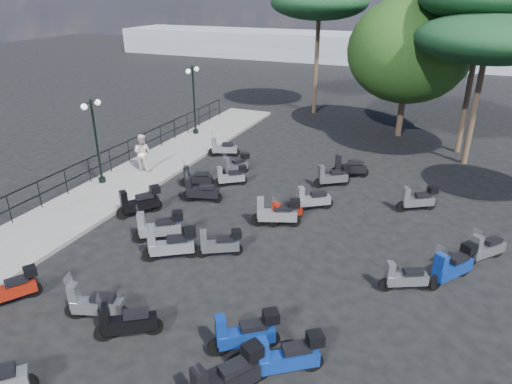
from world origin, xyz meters
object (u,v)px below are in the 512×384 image
at_px(scooter_7, 94,304).
at_px(scooter_14, 220,244).
at_px(scooter_8, 159,227).
at_px(scooter_22, 312,200).
at_px(scooter_20, 245,333).
at_px(scooter_27, 453,266).
at_px(pedestrian_far, 142,152).
at_px(scooter_31, 171,245).
at_px(scooter_28, 486,249).
at_px(pine_0, 488,39).
at_px(scooter_5, 223,148).
at_px(scooter_13, 126,323).
at_px(pine_2, 320,3).
at_px(scooter_9, 201,192).
at_px(scooter_17, 333,176).
at_px(scooter_16, 277,213).
at_px(scooter_15, 286,213).
at_px(scooter_2, 10,289).
at_px(scooter_4, 197,178).
at_px(scooter_10, 235,166).
at_px(broadleaf_tree, 409,50).
at_px(scooter_21, 404,278).
at_px(lamp_post_1, 96,136).
at_px(scooter_29, 418,199).
at_px(scooter_3, 140,202).
at_px(scooter_30, 287,357).
at_px(scooter_11, 231,177).
at_px(scooter_19, 226,380).
at_px(lamp_post_2, 194,96).
at_px(scooter_23, 349,168).

distance_m(scooter_7, scooter_14, 4.29).
height_order(scooter_8, scooter_22, scooter_8).
height_order(scooter_20, scooter_27, scooter_27).
relative_size(pedestrian_far, scooter_31, 1.10).
distance_m(scooter_28, pine_0, 10.85).
bearing_deg(scooter_5, scooter_13, 176.33).
height_order(scooter_14, pine_2, pine_2).
distance_m(scooter_9, scooter_17, 5.74).
bearing_deg(scooter_13, scooter_20, -109.97).
bearing_deg(scooter_16, scooter_15, -51.87).
relative_size(scooter_2, scooter_4, 0.98).
height_order(pedestrian_far, scooter_22, pedestrian_far).
xyz_separation_m(scooter_10, broadleaf_tree, (6.14, 9.37, 4.34)).
distance_m(scooter_9, scooter_21, 8.72).
bearing_deg(broadleaf_tree, scooter_27, -77.28).
height_order(lamp_post_1, pedestrian_far, lamp_post_1).
bearing_deg(scooter_15, broadleaf_tree, -67.10).
bearing_deg(scooter_29, scooter_3, 82.53).
distance_m(pedestrian_far, scooter_20, 12.51).
xyz_separation_m(scooter_15, scooter_22, (0.58, 1.42, 0.03)).
relative_size(pedestrian_far, scooter_5, 1.12).
xyz_separation_m(scooter_14, scooter_17, (1.92, 6.93, 0.03)).
bearing_deg(scooter_14, scooter_30, -166.39).
bearing_deg(scooter_10, pedestrian_far, 48.91).
relative_size(scooter_16, scooter_31, 1.10).
height_order(scooter_21, pine_2, pine_2).
relative_size(scooter_11, scooter_22, 0.91).
xyz_separation_m(scooter_3, scooter_9, (1.56, 1.90, -0.08)).
height_order(scooter_21, pine_0, pine_0).
relative_size(lamp_post_1, scooter_27, 2.31).
bearing_deg(scooter_20, scooter_9, 0.55).
xyz_separation_m(scooter_19, scooter_22, (-0.93, 9.35, -0.11)).
bearing_deg(scooter_3, scooter_10, -70.64).
bearing_deg(scooter_8, scooter_7, 156.95).
bearing_deg(scooter_5, scooter_28, -135.15).
distance_m(scooter_14, scooter_27, 7.02).
distance_m(scooter_13, scooter_17, 11.40).
relative_size(pedestrian_far, scooter_9, 1.08).
bearing_deg(broadleaf_tree, lamp_post_2, -156.72).
xyz_separation_m(scooter_8, scooter_11, (0.15, 5.22, -0.09)).
height_order(scooter_2, scooter_8, scooter_8).
bearing_deg(scooter_27, pedestrian_far, 19.73).
distance_m(scooter_5, scooter_11, 3.84).
height_order(scooter_8, scooter_13, scooter_8).
distance_m(scooter_13, scooter_23, 12.80).
height_order(scooter_9, scooter_29, scooter_9).
height_order(scooter_9, scooter_13, scooter_13).
xyz_separation_m(scooter_3, scooter_27, (11.01, -0.07, 0.02)).
bearing_deg(scooter_11, lamp_post_1, 74.53).
distance_m(scooter_5, scooter_15, 7.75).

